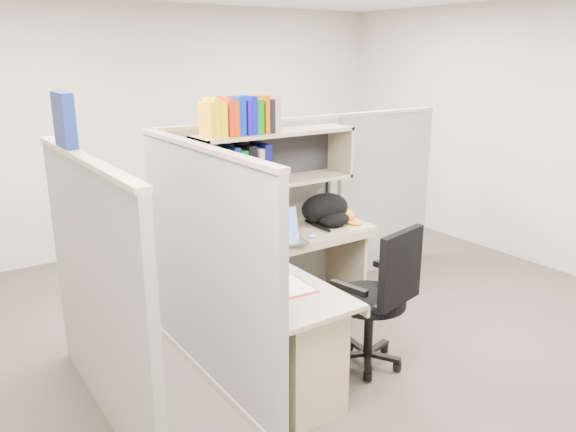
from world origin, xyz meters
TOP-DOWN VIEW (x-y plane):
  - ground at (0.00, 0.00)m, footprint 6.00×6.00m
  - room_shell at (0.00, 0.00)m, footprint 6.00×6.00m
  - cubicle at (-0.37, 0.45)m, footprint 3.79×1.84m
  - desk at (-0.41, -0.29)m, footprint 1.74×1.75m
  - laptop at (-0.06, 0.36)m, footprint 0.42×0.42m
  - backpack at (0.55, 0.54)m, footprint 0.55×0.49m
  - orange_cap at (0.73, 0.56)m, footprint 0.22×0.25m
  - snack_canister at (-0.55, -0.09)m, footprint 0.10×0.10m
  - tissue_box at (-0.72, -0.49)m, footprint 0.14×0.14m
  - mouse at (0.21, 0.33)m, footprint 0.10×0.08m
  - paper_cup at (-0.02, 0.77)m, footprint 0.08×0.08m
  - book_stack at (0.19, 0.84)m, footprint 0.21×0.25m
  - loose_paper at (-0.50, -0.37)m, footprint 0.25×0.32m
  - task_chair at (0.12, -0.51)m, footprint 0.60×0.55m

SIDE VIEW (x-z plane):
  - ground at x=0.00m, z-range 0.00..0.00m
  - task_chair at x=0.12m, z-range -0.16..0.91m
  - desk at x=-0.41m, z-range 0.07..0.80m
  - loose_paper at x=-0.50m, z-range 0.73..0.73m
  - mouse at x=0.21m, z-range 0.73..0.76m
  - snack_canister at x=-0.55m, z-range 0.73..0.83m
  - paper_cup at x=-0.02m, z-range 0.73..0.83m
  - orange_cap at x=0.73m, z-range 0.73..0.84m
  - book_stack at x=0.19m, z-range 0.73..0.84m
  - tissue_box at x=-0.72m, z-range 0.73..0.93m
  - laptop at x=-0.06m, z-range 0.73..0.98m
  - backpack at x=0.55m, z-range 0.73..1.00m
  - cubicle at x=-0.37m, z-range -0.07..1.88m
  - room_shell at x=0.00m, z-range -1.38..4.62m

